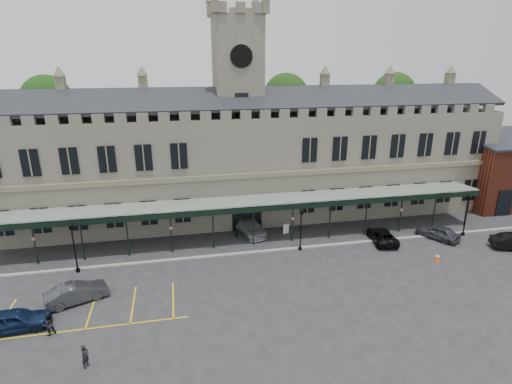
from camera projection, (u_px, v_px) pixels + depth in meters
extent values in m
plane|color=#28282A|center=(270.00, 282.00, 33.44)|extent=(140.00, 140.00, 0.00)
cube|color=#625E52|center=(239.00, 165.00, 46.38)|extent=(60.00, 10.00, 12.00)
cube|color=#625C47|center=(247.00, 176.00, 41.51)|extent=(60.00, 0.35, 0.50)
cube|color=black|center=(242.00, 99.00, 41.57)|extent=(60.00, 4.77, 2.20)
cube|color=black|center=(235.00, 95.00, 46.21)|extent=(60.00, 4.77, 2.20)
cube|color=black|center=(247.00, 214.00, 42.96)|extent=(3.20, 0.18, 3.80)
cube|color=#625E52|center=(238.00, 122.00, 44.79)|extent=(5.00, 5.00, 22.00)
cylinder|color=silver|center=(241.00, 56.00, 40.18)|extent=(2.20, 0.12, 2.20)
cylinder|color=black|center=(241.00, 56.00, 40.11)|extent=(2.30, 0.04, 2.30)
cube|color=black|center=(242.00, 107.00, 41.77)|extent=(1.40, 0.12, 2.80)
cube|color=#8C9E93|center=(250.00, 200.00, 40.49)|extent=(50.00, 4.00, 0.40)
cube|color=black|center=(254.00, 210.00, 38.71)|extent=(50.00, 0.18, 0.50)
cube|color=maroon|center=(507.00, 173.00, 50.65)|extent=(12.00, 8.00, 8.00)
cube|color=gray|center=(257.00, 252.00, 38.53)|extent=(60.00, 0.40, 0.12)
cylinder|color=#332314|center=(56.00, 156.00, 50.59)|extent=(0.70, 0.70, 12.00)
sphere|color=black|center=(47.00, 100.00, 48.35)|extent=(6.00, 6.00, 6.00)
cylinder|color=#332314|center=(285.00, 146.00, 56.25)|extent=(0.70, 0.70, 12.00)
sphere|color=black|center=(286.00, 96.00, 54.02)|extent=(6.00, 6.00, 6.00)
cylinder|color=#332314|center=(389.00, 142.00, 59.27)|extent=(0.70, 0.70, 12.00)
sphere|color=black|center=(394.00, 94.00, 57.04)|extent=(6.00, 6.00, 6.00)
cylinder|color=black|center=(78.00, 270.00, 35.02)|extent=(0.37, 0.37, 0.31)
cylinder|color=black|center=(75.00, 251.00, 34.41)|extent=(0.12, 0.12, 4.12)
cube|color=black|center=(71.00, 227.00, 33.70)|extent=(0.29, 0.29, 0.41)
cone|color=black|center=(70.00, 223.00, 33.59)|extent=(0.45, 0.45, 0.31)
cylinder|color=black|center=(300.00, 248.00, 39.02)|extent=(0.34, 0.34, 0.29)
cylinder|color=black|center=(301.00, 232.00, 38.46)|extent=(0.11, 0.11, 3.80)
cube|color=black|center=(301.00, 212.00, 37.81)|extent=(0.27, 0.27, 0.38)
cone|color=black|center=(302.00, 209.00, 37.70)|extent=(0.42, 0.42, 0.29)
cylinder|color=black|center=(463.00, 234.00, 42.25)|extent=(0.36, 0.36, 0.30)
cylinder|color=black|center=(466.00, 218.00, 41.65)|extent=(0.12, 0.12, 4.03)
cube|color=black|center=(469.00, 198.00, 40.96)|extent=(0.28, 0.28, 0.40)
cone|color=black|center=(470.00, 195.00, 40.85)|extent=(0.44, 0.44, 0.30)
cube|color=#E74F07|center=(437.00, 261.00, 36.90)|extent=(0.42, 0.42, 0.04)
cone|color=#E74F07|center=(437.00, 257.00, 36.78)|extent=(0.48, 0.48, 0.77)
cylinder|color=silver|center=(437.00, 256.00, 36.75)|extent=(0.32, 0.32, 0.11)
cylinder|color=black|center=(286.00, 231.00, 42.63)|extent=(0.06, 0.06, 0.46)
cube|color=silver|center=(286.00, 229.00, 42.53)|extent=(0.64, 0.14, 1.10)
cylinder|color=black|center=(237.00, 234.00, 41.59)|extent=(0.15, 0.15, 0.84)
cylinder|color=black|center=(301.00, 227.00, 43.18)|extent=(0.15, 0.15, 0.83)
imported|color=#0C1936|center=(16.00, 320.00, 27.38)|extent=(4.61, 2.16, 1.53)
imported|color=#33353A|center=(77.00, 293.00, 30.56)|extent=(4.84, 3.21, 1.51)
imported|color=#9B9DA2|center=(250.00, 227.00, 42.50)|extent=(3.48, 5.63, 1.52)
imported|color=black|center=(382.00, 236.00, 40.63)|extent=(2.78, 4.89, 1.29)
imported|color=#33353A|center=(438.00, 232.00, 41.28)|extent=(3.72, 4.61, 1.48)
imported|color=black|center=(85.00, 356.00, 24.03)|extent=(0.59, 0.68, 1.57)
imported|color=black|center=(48.00, 324.00, 26.85)|extent=(1.03, 1.00, 1.68)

